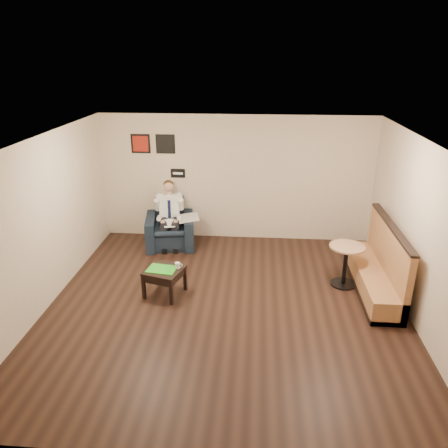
# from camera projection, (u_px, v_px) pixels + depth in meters

# --- Properties ---
(ground) EXTENTS (6.00, 6.00, 0.00)m
(ground) POSITION_uv_depth(u_px,v_px,m) (226.00, 306.00, 7.41)
(ground) COLOR black
(ground) RESTS_ON ground
(wall_back) EXTENTS (6.00, 0.02, 2.80)m
(wall_back) POSITION_uv_depth(u_px,v_px,m) (236.00, 179.00, 9.67)
(wall_back) COLOR beige
(wall_back) RESTS_ON ground
(wall_front) EXTENTS (6.00, 0.02, 2.80)m
(wall_front) POSITION_uv_depth(u_px,v_px,m) (202.00, 351.00, 4.11)
(wall_front) COLOR beige
(wall_front) RESTS_ON ground
(wall_left) EXTENTS (0.02, 6.00, 2.80)m
(wall_left) POSITION_uv_depth(u_px,v_px,m) (43.00, 225.00, 7.11)
(wall_left) COLOR beige
(wall_left) RESTS_ON ground
(wall_right) EXTENTS (0.02, 6.00, 2.80)m
(wall_right) POSITION_uv_depth(u_px,v_px,m) (421.00, 236.00, 6.67)
(wall_right) COLOR beige
(wall_right) RESTS_ON ground
(ceiling) EXTENTS (6.00, 6.00, 0.02)m
(ceiling) POSITION_uv_depth(u_px,v_px,m) (226.00, 142.00, 6.38)
(ceiling) COLOR white
(ceiling) RESTS_ON wall_back
(seating_sign) EXTENTS (0.32, 0.02, 0.20)m
(seating_sign) POSITION_uv_depth(u_px,v_px,m) (178.00, 173.00, 9.72)
(seating_sign) COLOR black
(seating_sign) RESTS_ON wall_back
(art_print_left) EXTENTS (0.42, 0.03, 0.42)m
(art_print_left) POSITION_uv_depth(u_px,v_px,m) (141.00, 144.00, 9.54)
(art_print_left) COLOR #A42214
(art_print_left) RESTS_ON wall_back
(art_print_right) EXTENTS (0.42, 0.03, 0.42)m
(art_print_right) POSITION_uv_depth(u_px,v_px,m) (165.00, 144.00, 9.50)
(art_print_right) COLOR black
(art_print_right) RESTS_ON wall_back
(armchair) EXTENTS (1.18, 1.18, 0.99)m
(armchair) POSITION_uv_depth(u_px,v_px,m) (170.00, 224.00, 9.58)
(armchair) COLOR black
(armchair) RESTS_ON ground
(seated_man) EXTENTS (0.80, 1.07, 1.36)m
(seated_man) POSITION_uv_depth(u_px,v_px,m) (169.00, 218.00, 9.39)
(seated_man) COLOR white
(seated_man) RESTS_ON armchair
(lap_papers) EXTENTS (0.30, 0.37, 0.01)m
(lap_papers) POSITION_uv_depth(u_px,v_px,m) (169.00, 223.00, 9.32)
(lap_papers) COLOR white
(lap_papers) RESTS_ON seated_man
(newspaper) EXTENTS (0.54, 0.62, 0.01)m
(newspaper) POSITION_uv_depth(u_px,v_px,m) (189.00, 218.00, 9.45)
(newspaper) COLOR silver
(newspaper) RESTS_ON armchair
(side_table) EXTENTS (0.75, 0.75, 0.49)m
(side_table) POSITION_uv_depth(u_px,v_px,m) (165.00, 282.00, 7.69)
(side_table) COLOR black
(side_table) RESTS_ON ground
(green_folder) EXTENTS (0.54, 0.42, 0.01)m
(green_folder) POSITION_uv_depth(u_px,v_px,m) (162.00, 269.00, 7.59)
(green_folder) COLOR green
(green_folder) RESTS_ON side_table
(coffee_mug) EXTENTS (0.11, 0.11, 0.10)m
(coffee_mug) POSITION_uv_depth(u_px,v_px,m) (177.00, 265.00, 7.63)
(coffee_mug) COLOR white
(coffee_mug) RESTS_ON side_table
(smartphone) EXTENTS (0.17, 0.14, 0.01)m
(smartphone) POSITION_uv_depth(u_px,v_px,m) (172.00, 265.00, 7.73)
(smartphone) COLOR black
(smartphone) RESTS_ON side_table
(banquette) EXTENTS (0.57, 2.40, 1.23)m
(banquette) POSITION_uv_depth(u_px,v_px,m) (375.00, 259.00, 7.73)
(banquette) COLOR #A26A3E
(banquette) RESTS_ON ground
(cafe_table) EXTENTS (0.65, 0.65, 0.79)m
(cafe_table) POSITION_uv_depth(u_px,v_px,m) (345.00, 266.00, 7.95)
(cafe_table) COLOR #A97E5B
(cafe_table) RESTS_ON ground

